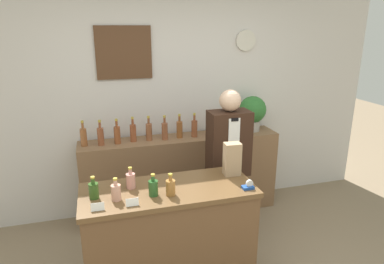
# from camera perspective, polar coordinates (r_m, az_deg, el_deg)

# --- Properties ---
(back_wall) EXTENTS (5.20, 0.09, 2.70)m
(back_wall) POSITION_cam_1_polar(r_m,az_deg,el_deg) (3.98, -4.00, 5.69)
(back_wall) COLOR silver
(back_wall) RESTS_ON ground_plane
(back_shelf) EXTENTS (2.27, 0.37, 0.94)m
(back_shelf) POSITION_cam_1_polar(r_m,az_deg,el_deg) (4.05, -1.72, -7.27)
(back_shelf) COLOR brown
(back_shelf) RESTS_ON ground_plane
(display_counter) EXTENTS (1.35, 0.56, 0.94)m
(display_counter) POSITION_cam_1_polar(r_m,az_deg,el_deg) (2.95, -3.75, -17.53)
(display_counter) COLOR brown
(display_counter) RESTS_ON ground_plane
(shopkeeper) EXTENTS (0.40, 0.25, 1.59)m
(shopkeeper) POSITION_cam_1_polar(r_m,az_deg,el_deg) (3.45, 6.00, -6.03)
(shopkeeper) COLOR #331E14
(shopkeeper) RESTS_ON ground_plane
(potted_plant) EXTENTS (0.32, 0.32, 0.42)m
(potted_plant) POSITION_cam_1_polar(r_m,az_deg,el_deg) (4.14, 10.07, 3.40)
(potted_plant) COLOR #9E998E
(potted_plant) RESTS_ON back_shelf
(paper_bag) EXTENTS (0.14, 0.10, 0.28)m
(paper_bag) POSITION_cam_1_polar(r_m,az_deg,el_deg) (2.90, 6.70, -4.50)
(paper_bag) COLOR tan
(paper_bag) RESTS_ON display_counter
(tape_dispenser) EXTENTS (0.09, 0.06, 0.07)m
(tape_dispenser) POSITION_cam_1_polar(r_m,az_deg,el_deg) (2.72, 9.38, -8.86)
(tape_dispenser) COLOR #1E4799
(tape_dispenser) RESTS_ON display_counter
(price_card_left) EXTENTS (0.09, 0.02, 0.06)m
(price_card_left) POSITION_cam_1_polar(r_m,az_deg,el_deg) (2.47, -15.46, -11.94)
(price_card_left) COLOR white
(price_card_left) RESTS_ON display_counter
(price_card_right) EXTENTS (0.09, 0.02, 0.06)m
(price_card_right) POSITION_cam_1_polar(r_m,az_deg,el_deg) (2.48, -9.93, -11.46)
(price_card_right) COLOR white
(price_card_right) RESTS_ON display_counter
(counter_bottle_0) EXTENTS (0.07, 0.07, 0.17)m
(counter_bottle_0) POSITION_cam_1_polar(r_m,az_deg,el_deg) (2.63, -16.07, -9.30)
(counter_bottle_0) COLOR #2E501D
(counter_bottle_0) RESTS_ON display_counter
(counter_bottle_1) EXTENTS (0.07, 0.07, 0.17)m
(counter_bottle_1) POSITION_cam_1_polar(r_m,az_deg,el_deg) (2.56, -12.55, -9.71)
(counter_bottle_1) COLOR tan
(counter_bottle_1) RESTS_ON display_counter
(counter_bottle_2) EXTENTS (0.07, 0.07, 0.17)m
(counter_bottle_2) POSITION_cam_1_polar(r_m,az_deg,el_deg) (2.72, -10.18, -7.92)
(counter_bottle_2) COLOR tan
(counter_bottle_2) RESTS_ON display_counter
(counter_bottle_3) EXTENTS (0.07, 0.07, 0.17)m
(counter_bottle_3) POSITION_cam_1_polar(r_m,az_deg,el_deg) (2.58, -6.47, -9.16)
(counter_bottle_3) COLOR #295727
(counter_bottle_3) RESTS_ON display_counter
(counter_bottle_4) EXTENTS (0.07, 0.07, 0.17)m
(counter_bottle_4) POSITION_cam_1_polar(r_m,az_deg,el_deg) (2.58, -3.59, -9.14)
(counter_bottle_4) COLOR #9D6931
(counter_bottle_4) RESTS_ON display_counter
(shelf_bottle_0) EXTENTS (0.07, 0.07, 0.27)m
(shelf_bottle_0) POSITION_cam_1_polar(r_m,az_deg,el_deg) (3.75, -17.63, -0.71)
(shelf_bottle_0) COLOR brown
(shelf_bottle_0) RESTS_ON back_shelf
(shelf_bottle_1) EXTENTS (0.07, 0.07, 0.27)m
(shelf_bottle_1) POSITION_cam_1_polar(r_m,az_deg,el_deg) (3.72, -14.99, -0.62)
(shelf_bottle_1) COLOR brown
(shelf_bottle_1) RESTS_ON back_shelf
(shelf_bottle_2) EXTENTS (0.07, 0.07, 0.27)m
(shelf_bottle_2) POSITION_cam_1_polar(r_m,az_deg,el_deg) (3.73, -12.36, -0.39)
(shelf_bottle_2) COLOR brown
(shelf_bottle_2) RESTS_ON back_shelf
(shelf_bottle_3) EXTENTS (0.07, 0.07, 0.27)m
(shelf_bottle_3) POSITION_cam_1_polar(r_m,az_deg,el_deg) (3.77, -9.79, -0.04)
(shelf_bottle_3) COLOR brown
(shelf_bottle_3) RESTS_ON back_shelf
(shelf_bottle_4) EXTENTS (0.07, 0.07, 0.27)m
(shelf_bottle_4) POSITION_cam_1_polar(r_m,az_deg,el_deg) (3.78, -7.19, 0.14)
(shelf_bottle_4) COLOR brown
(shelf_bottle_4) RESTS_ON back_shelf
(shelf_bottle_5) EXTENTS (0.07, 0.07, 0.27)m
(shelf_bottle_5) POSITION_cam_1_polar(r_m,az_deg,el_deg) (3.79, -4.57, 0.25)
(shelf_bottle_5) COLOR brown
(shelf_bottle_5) RESTS_ON back_shelf
(shelf_bottle_6) EXTENTS (0.07, 0.07, 0.27)m
(shelf_bottle_6) POSITION_cam_1_polar(r_m,az_deg,el_deg) (3.84, -2.10, 0.52)
(shelf_bottle_6) COLOR brown
(shelf_bottle_6) RESTS_ON back_shelf
(shelf_bottle_7) EXTENTS (0.07, 0.07, 0.27)m
(shelf_bottle_7) POSITION_cam_1_polar(r_m,az_deg,el_deg) (3.87, 0.39, 0.70)
(shelf_bottle_7) COLOR brown
(shelf_bottle_7) RESTS_ON back_shelf
(shelf_bottle_8) EXTENTS (0.07, 0.07, 0.27)m
(shelf_bottle_8) POSITION_cam_1_polar(r_m,az_deg,el_deg) (3.92, 2.82, 0.88)
(shelf_bottle_8) COLOR brown
(shelf_bottle_8) RESTS_ON back_shelf
(shelf_bottle_9) EXTENTS (0.07, 0.07, 0.27)m
(shelf_bottle_9) POSITION_cam_1_polar(r_m,az_deg,el_deg) (3.99, 5.06, 1.14)
(shelf_bottle_9) COLOR brown
(shelf_bottle_9) RESTS_ON back_shelf
(shelf_bottle_10) EXTENTS (0.07, 0.07, 0.27)m
(shelf_bottle_10) POSITION_cam_1_polar(r_m,az_deg,el_deg) (4.04, 7.42, 1.27)
(shelf_bottle_10) COLOR brown
(shelf_bottle_10) RESTS_ON back_shelf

